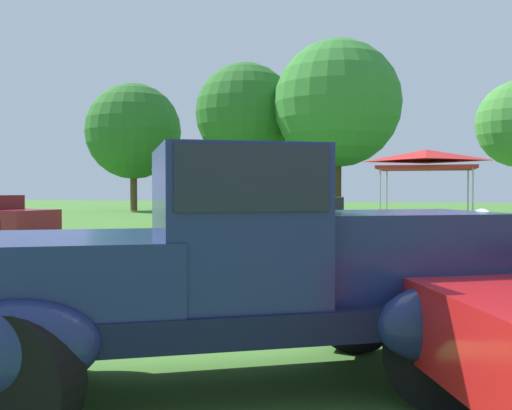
% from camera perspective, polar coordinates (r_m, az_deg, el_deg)
% --- Properties ---
extents(ground_plane, '(120.00, 120.00, 0.00)m').
position_cam_1_polar(ground_plane, '(4.75, -1.13, -15.75)').
color(ground_plane, '#42752D').
extents(feature_pickup_truck, '(4.45, 3.39, 1.70)m').
position_cam_1_polar(feature_pickup_truck, '(4.21, -3.39, -5.93)').
color(feature_pickup_truck, black).
rests_on(feature_pickup_truck, ground_plane).
extents(show_car_charcoal, '(4.29, 2.26, 1.22)m').
position_cam_1_polar(show_car_charcoal, '(14.01, 5.24, -1.78)').
color(show_car_charcoal, '#28282D').
rests_on(show_car_charcoal, ground_plane).
extents(canopy_tent_left_field, '(2.95, 2.95, 2.71)m').
position_cam_1_polar(canopy_tent_left_field, '(22.30, -4.85, 4.15)').
color(canopy_tent_left_field, '#B7B7BC').
rests_on(canopy_tent_left_field, ground_plane).
extents(canopy_tent_center_field, '(3.07, 3.07, 2.71)m').
position_cam_1_polar(canopy_tent_center_field, '(20.52, 15.99, 4.32)').
color(canopy_tent_center_field, '#B7B7BC').
rests_on(canopy_tent_center_field, ground_plane).
extents(treeline_far_left, '(6.11, 6.11, 8.15)m').
position_cam_1_polar(treeline_far_left, '(39.21, -11.65, 6.91)').
color(treeline_far_left, brown).
rests_on(treeline_far_left, ground_plane).
extents(treeline_mid_left, '(5.62, 5.62, 8.51)m').
position_cam_1_polar(treeline_mid_left, '(34.03, -1.05, 8.77)').
color(treeline_mid_left, brown).
rests_on(treeline_mid_left, ground_plane).
extents(treeline_center, '(6.69, 6.69, 9.25)m').
position_cam_1_polar(treeline_center, '(32.04, 7.80, 9.58)').
color(treeline_center, '#47331E').
rests_on(treeline_center, ground_plane).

